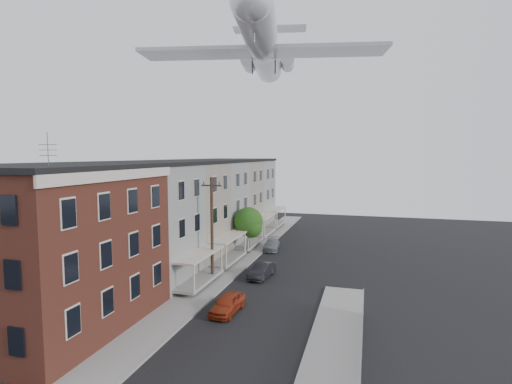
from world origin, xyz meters
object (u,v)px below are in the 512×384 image
Objects in this scene: utility_pole at (212,228)px; car_mid at (262,270)px; street_tree at (249,223)px; airplane at (264,47)px; car_near at (228,303)px; car_far at (272,245)px.

utility_pole is 2.31× the size of car_mid.
airplane is at bearing -42.45° from street_tree.
car_mid is (0.24, 8.30, -0.01)m from car_near.
car_near is 25.18m from airplane.
airplane is (2.07, -1.90, 18.06)m from street_tree.
car_near reaches higher than car_mid.
car_far is at bearing 97.52° from car_near.
car_far is 0.15× the size of airplane.
airplane reaches higher than utility_pole.
street_tree is 18.28m from airplane.
car_near is at bearing -92.93° from car_far.
street_tree is 1.37× the size of car_near.
airplane is (2.40, 8.03, 16.84)m from utility_pole.
street_tree is at bearing 120.91° from car_mid.
utility_pole is 5.99m from car_mid.
airplane reaches higher than car_mid.
car_far is 21.42m from airplane.
car_mid is 0.15× the size of airplane.
car_far is at bearing 105.30° from car_mid.
car_mid is 0.95× the size of car_far.
utility_pole is 18.81m from airplane.
airplane is at bearing 98.06° from car_near.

